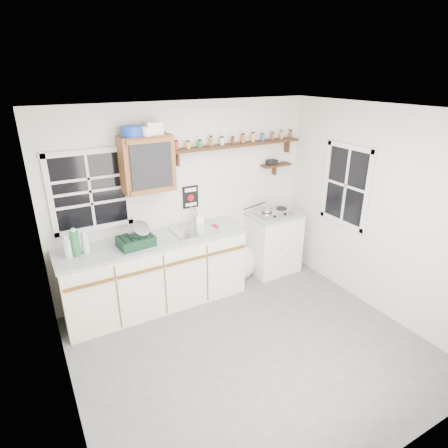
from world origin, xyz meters
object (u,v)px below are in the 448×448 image
at_px(right_cabinet, 273,242).
at_px(dish_rack, 137,238).
at_px(hotplate, 274,212).
at_px(main_cabinet, 157,272).
at_px(upper_cabinet, 147,164).
at_px(spice_shelf, 237,144).

xyz_separation_m(right_cabinet, dish_rack, (-2.06, -0.09, 0.56)).
bearing_deg(hotplate, main_cabinet, 178.56).
height_order(upper_cabinet, spice_shelf, upper_cabinet).
distance_m(main_cabinet, upper_cabinet, 1.37).
bearing_deg(main_cabinet, spice_shelf, 9.27).
height_order(right_cabinet, spice_shelf, spice_shelf).
relative_size(right_cabinet, spice_shelf, 0.48).
distance_m(main_cabinet, spice_shelf, 1.98).
distance_m(right_cabinet, hotplate, 0.49).
relative_size(upper_cabinet, spice_shelf, 0.34).
distance_m(right_cabinet, dish_rack, 2.14).
bearing_deg(right_cabinet, dish_rack, -177.46).
bearing_deg(dish_rack, right_cabinet, -3.21).
xyz_separation_m(main_cabinet, upper_cabinet, (0.03, 0.14, 1.36)).
xyz_separation_m(dish_rack, hotplate, (2.03, 0.07, -0.07)).
height_order(spice_shelf, hotplate, spice_shelf).
distance_m(spice_shelf, dish_rack, 1.80).
height_order(main_cabinet, upper_cabinet, upper_cabinet).
distance_m(dish_rack, hotplate, 2.03).
height_order(right_cabinet, dish_rack, dish_rack).
xyz_separation_m(right_cabinet, upper_cabinet, (-1.80, 0.12, 1.37)).
height_order(dish_rack, hotplate, dish_rack).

